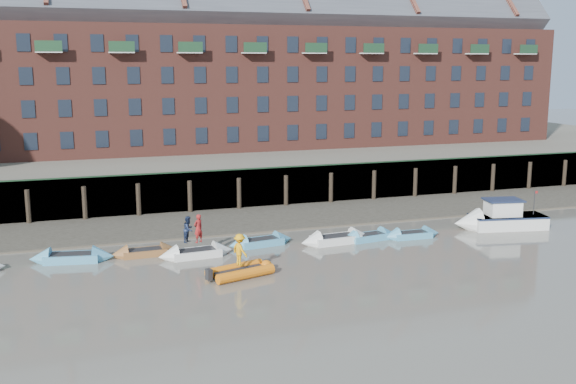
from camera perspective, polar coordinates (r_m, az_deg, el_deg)
name	(u,v)px	position (r m, az deg, el deg)	size (l,w,h in m)	color
ground	(306,301)	(34.26, 1.56, -9.24)	(220.00, 220.00, 0.00)	#656057
foreshore	(226,222)	(50.85, -5.30, -2.51)	(110.00, 8.00, 0.50)	#3D382F
mud_band	(237,232)	(47.64, -4.38, -3.42)	(110.00, 1.60, 0.10)	#4C4336
river_wall	(213,190)	(54.70, -6.36, 0.14)	(110.00, 1.23, 3.30)	#2D2A26
bank_terrace	(185,166)	(67.90, -8.74, 2.21)	(110.00, 28.00, 3.20)	#5E594D
apartment_terrace	(180,51)	(68.11, -9.16, 11.71)	(80.60, 15.56, 20.98)	brown
rowboat_1	(72,258)	(42.68, -17.82, -5.30)	(5.11, 2.23, 1.43)	teal
rowboat_2	(145,252)	(42.80, -12.04, -5.02)	(4.21, 1.40, 1.21)	brown
rowboat_3	(196,253)	(41.98, -7.80, -5.15)	(4.76, 1.74, 1.35)	silver
rowboat_4	(261,242)	(44.18, -2.31, -4.25)	(4.61, 1.97, 1.30)	teal
rowboat_5	(336,239)	(44.82, 4.06, -4.01)	(5.12, 1.88, 1.45)	silver
rowboat_6	(368,237)	(45.75, 6.83, -3.79)	(4.43, 1.90, 1.24)	teal
rowboat_7	(412,235)	(46.77, 10.42, -3.58)	(4.16, 1.28, 1.20)	teal
rib_tender	(242,271)	(38.15, -3.88, -6.66)	(3.97, 2.75, 0.67)	orange
motor_launch	(493,219)	(50.55, 16.99, -2.22)	(6.94, 3.31, 2.75)	silver
person_rower_a	(198,228)	(41.58, -7.60, -3.08)	(0.65, 0.43, 1.78)	maroon
person_rower_b	(189,229)	(41.74, -8.42, -3.14)	(0.80, 0.62, 1.64)	#19233F
person_rib_crew	(240,250)	(37.75, -4.10, -4.89)	(1.16, 0.67, 1.80)	orange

